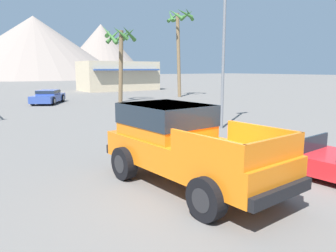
# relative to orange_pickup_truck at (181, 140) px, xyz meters

# --- Properties ---
(ground_plane) EXTENTS (320.00, 320.00, 0.00)m
(ground_plane) POSITION_rel_orange_pickup_truck_xyz_m (0.31, -0.82, -1.13)
(ground_plane) COLOR slate
(orange_pickup_truck) EXTENTS (2.56, 5.33, 1.99)m
(orange_pickup_truck) POSITION_rel_orange_pickup_truck_xyz_m (0.00, 0.00, 0.00)
(orange_pickup_truck) COLOR orange
(orange_pickup_truck) RESTS_ON ground_plane
(red_convertible_car) EXTENTS (2.31, 4.62, 1.06)m
(red_convertible_car) POSITION_rel_orange_pickup_truck_xyz_m (3.67, -1.85, -0.72)
(red_convertible_car) COLOR red
(red_convertible_car) RESTS_ON ground_plane
(parked_car_blue) EXTENTS (3.79, 4.70, 1.14)m
(parked_car_blue) POSITION_rel_orange_pickup_truck_xyz_m (2.28, 22.36, -0.53)
(parked_car_blue) COLOR #334C9E
(parked_car_blue) RESTS_ON ground_plane
(street_lamp_post) EXTENTS (0.90, 0.24, 9.19)m
(street_lamp_post) POSITION_rel_orange_pickup_truck_xyz_m (6.33, 5.27, 4.28)
(street_lamp_post) COLOR slate
(street_lamp_post) RESTS_ON ground_plane
(palm_tree_tall) EXTENTS (3.02, 3.15, 8.96)m
(palm_tree_tall) POSITION_rel_orange_pickup_truck_xyz_m (15.62, 21.72, 5.62)
(palm_tree_tall) COLOR brown
(palm_tree_tall) RESTS_ON ground_plane
(palm_tree_short) EXTENTS (2.97, 3.03, 6.59)m
(palm_tree_short) POSITION_rel_orange_pickup_truck_xyz_m (7.96, 19.99, 3.85)
(palm_tree_short) COLOR brown
(palm_tree_short) RESTS_ON ground_plane
(storefront_building) EXTENTS (10.32, 5.92, 3.91)m
(storefront_building) POSITION_rel_orange_pickup_truck_xyz_m (15.04, 35.33, 0.84)
(storefront_building) COLOR beige
(storefront_building) RESTS_ON ground_plane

